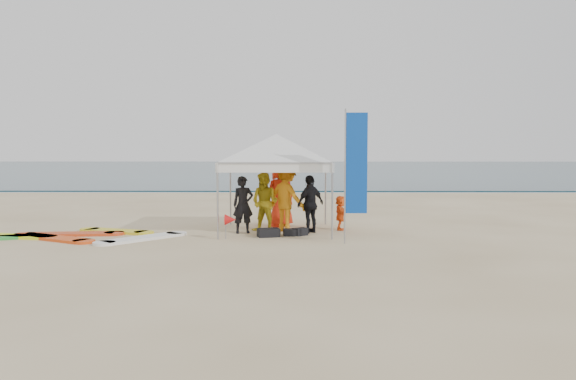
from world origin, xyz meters
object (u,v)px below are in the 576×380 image
(person_yellow, at_px, (265,202))
(person_orange_a, at_px, (286,197))
(person_black_b, at_px, (310,204))
(marker_pennant, at_px, (230,220))
(feather_flag, at_px, (355,165))
(person_seated, at_px, (340,213))
(person_black_a, at_px, (243,205))
(person_orange_b, at_px, (281,194))
(surfboard_spread, at_px, (67,236))
(canopy_tent, at_px, (276,134))

(person_yellow, bearing_deg, person_orange_a, 37.60)
(person_black_b, xyz_separation_m, marker_pennant, (-2.08, -1.10, -0.30))
(feather_flag, xyz_separation_m, marker_pennant, (-3.10, 0.70, -1.42))
(person_seated, bearing_deg, person_black_b, 129.29)
(person_black_a, distance_m, feather_flag, 3.53)
(person_black_a, height_order, person_orange_b, person_orange_b)
(person_yellow, xyz_separation_m, person_seated, (2.13, 0.41, -0.34))
(person_seated, height_order, surfboard_spread, person_seated)
(feather_flag, bearing_deg, person_orange_b, 121.40)
(person_orange_a, bearing_deg, surfboard_spread, 52.21)
(person_orange_b, height_order, marker_pennant, person_orange_b)
(feather_flag, bearing_deg, person_seated, 93.57)
(canopy_tent, bearing_deg, feather_flag, -47.37)
(person_black_b, bearing_deg, person_orange_a, -66.46)
(marker_pennant, distance_m, surfboard_spread, 4.32)
(feather_flag, bearing_deg, person_orange_a, 128.72)
(person_yellow, distance_m, canopy_tent, 1.92)
(person_orange_a, bearing_deg, person_seated, -129.26)
(person_orange_b, height_order, canopy_tent, canopy_tent)
(person_yellow, bearing_deg, marker_pennant, -99.45)
(person_seated, bearing_deg, surfboard_spread, 107.69)
(marker_pennant, bearing_deg, surfboard_spread, 176.77)
(person_black_b, bearing_deg, person_black_a, -40.01)
(canopy_tent, bearing_deg, surfboard_spread, -167.69)
(surfboard_spread, bearing_deg, marker_pennant, -3.23)
(person_yellow, distance_m, feather_flag, 3.19)
(feather_flag, distance_m, surfboard_spread, 7.68)
(person_seated, xyz_separation_m, surfboard_spread, (-7.24, -1.42, -0.45))
(person_orange_b, xyz_separation_m, feather_flag, (1.87, -3.06, 0.95))
(person_yellow, relative_size, person_black_b, 1.04)
(person_orange_a, relative_size, person_black_b, 1.20)
(person_yellow, distance_m, marker_pennant, 1.53)
(person_black_a, distance_m, person_yellow, 0.63)
(person_orange_a, bearing_deg, marker_pennant, 85.27)
(person_black_b, height_order, marker_pennant, person_black_b)
(person_orange_a, relative_size, canopy_tent, 0.47)
(person_yellow, distance_m, person_orange_b, 1.19)
(canopy_tent, relative_size, marker_pennant, 6.46)
(person_yellow, xyz_separation_m, feather_flag, (2.28, -1.95, 1.09))
(person_orange_a, xyz_separation_m, feather_flag, (1.68, -2.10, 0.96))
(person_black_a, height_order, person_seated, person_black_a)
(person_yellow, height_order, person_orange_b, person_orange_b)
(person_black_b, distance_m, person_seated, 1.08)
(surfboard_spread, bearing_deg, person_seated, 11.11)
(person_black_b, bearing_deg, canopy_tent, -61.62)
(person_black_a, xyz_separation_m, person_yellow, (0.58, 0.23, 0.05))
(person_yellow, distance_m, person_orange_a, 0.63)
(person_black_b, distance_m, marker_pennant, 2.37)
(person_orange_b, xyz_separation_m, person_seated, (1.72, -0.70, -0.48))
(person_yellow, xyz_separation_m, marker_pennant, (-0.82, -1.25, -0.33))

